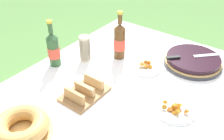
# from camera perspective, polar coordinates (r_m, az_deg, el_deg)

# --- Properties ---
(garden_table) EXTENTS (1.58, 1.24, 0.70)m
(garden_table) POSITION_cam_1_polar(r_m,az_deg,el_deg) (1.46, 2.70, -6.50)
(garden_table) COLOR #A87A47
(garden_table) RESTS_ON ground_plane
(tablecloth) EXTENTS (1.59, 1.25, 0.10)m
(tablecloth) POSITION_cam_1_polar(r_m,az_deg,el_deg) (1.43, 2.75, -5.12)
(tablecloth) COLOR white
(tablecloth) RESTS_ON garden_table
(berry_tart) EXTENTS (0.37, 0.37, 0.06)m
(berry_tart) POSITION_cam_1_polar(r_m,az_deg,el_deg) (1.71, 18.00, 2.05)
(berry_tart) COLOR #38383D
(berry_tart) RESTS_ON tablecloth
(serving_knife) EXTENTS (0.28, 0.28, 0.01)m
(serving_knife) POSITION_cam_1_polar(r_m,az_deg,el_deg) (1.68, 17.31, 2.98)
(serving_knife) COLOR silver
(serving_knife) RESTS_ON berry_tart
(bundt_cake) EXTENTS (0.29, 0.29, 0.08)m
(bundt_cake) POSITION_cam_1_polar(r_m,az_deg,el_deg) (1.24, -20.14, -12.02)
(bundt_cake) COLOR tan
(bundt_cake) RESTS_ON tablecloth
(cup_stack) EXTENTS (0.07, 0.07, 0.18)m
(cup_stack) POSITION_cam_1_polar(r_m,az_deg,el_deg) (1.65, -6.21, 4.92)
(cup_stack) COLOR beige
(cup_stack) RESTS_ON tablecloth
(cider_bottle_green) EXTENTS (0.08, 0.08, 0.31)m
(cider_bottle_green) POSITION_cam_1_polar(r_m,az_deg,el_deg) (1.62, -13.23, 4.67)
(cider_bottle_green) COLOR #2D562D
(cider_bottle_green) RESTS_ON tablecloth
(cider_bottle_amber) EXTENTS (0.08, 0.08, 0.33)m
(cider_bottle_amber) POSITION_cam_1_polar(r_m,az_deg,el_deg) (1.66, 1.74, 6.64)
(cider_bottle_amber) COLOR brown
(cider_bottle_amber) RESTS_ON tablecloth
(snack_plate_near) EXTENTS (0.20, 0.20, 0.06)m
(snack_plate_near) POSITION_cam_1_polar(r_m,az_deg,el_deg) (1.61, 7.76, 0.68)
(snack_plate_near) COLOR white
(snack_plate_near) RESTS_ON tablecloth
(snack_plate_left) EXTENTS (0.22, 0.22, 0.06)m
(snack_plate_left) POSITION_cam_1_polar(r_m,az_deg,el_deg) (1.33, 14.12, -8.58)
(snack_plate_left) COLOR white
(snack_plate_left) RESTS_ON tablecloth
(bread_board) EXTENTS (0.26, 0.18, 0.07)m
(bread_board) POSITION_cam_1_polar(r_m,az_deg,el_deg) (1.39, -6.26, -4.96)
(bread_board) COLOR olive
(bread_board) RESTS_ON tablecloth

